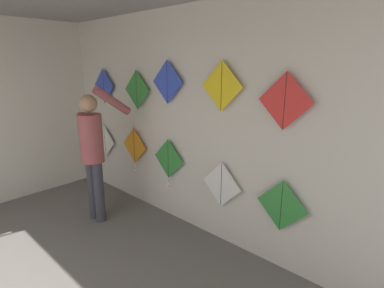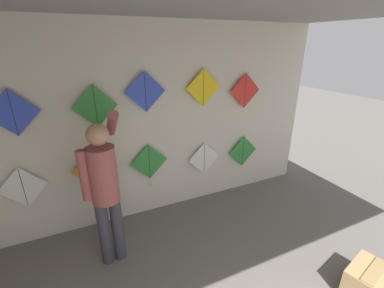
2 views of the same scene
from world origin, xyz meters
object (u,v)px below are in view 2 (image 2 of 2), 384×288
at_px(kite_6, 95,106).
at_px(kite_7, 145,92).
at_px(cardboard_box, 371,284).
at_px(kite_3, 204,158).
at_px(kite_5, 13,113).
at_px(kite_9, 245,91).
at_px(kite_4, 243,151).
at_px(kite_0, 23,188).
at_px(kite_1, 94,171).
at_px(kite_8, 204,88).
at_px(kite_2, 149,163).
at_px(shopkeeper, 104,184).

xyz_separation_m(kite_6, kite_7, (0.64, 0.00, 0.13)).
relative_size(cardboard_box, kite_3, 1.01).
distance_m(kite_5, kite_9, 3.12).
bearing_deg(kite_3, kite_4, 0.00).
distance_m(kite_4, kite_7, 2.02).
relative_size(kite_0, kite_1, 0.80).
bearing_deg(kite_6, kite_8, 0.00).
bearing_deg(kite_0, kite_6, 0.00).
xyz_separation_m(kite_3, kite_8, (-0.03, 0.00, 1.14)).
bearing_deg(kite_5, kite_1, -0.05).
bearing_deg(kite_8, kite_0, 180.00).
xyz_separation_m(cardboard_box, kite_7, (-1.63, 2.37, 1.73)).
bearing_deg(kite_4, kite_3, 180.00).
distance_m(kite_3, kite_8, 1.14).
bearing_deg(kite_1, kite_2, 0.00).
height_order(shopkeeper, kite_2, shopkeeper).
bearing_deg(kite_1, kite_6, 0.31).
bearing_deg(kite_2, kite_7, 3.58).
height_order(kite_1, kite_7, kite_7).
bearing_deg(kite_7, kite_1, -179.95).
height_order(cardboard_box, kite_8, kite_8).
bearing_deg(cardboard_box, kite_8, 107.80).
bearing_deg(kite_2, cardboard_box, -55.36).
xyz_separation_m(kite_0, kite_7, (1.61, 0.00, 1.06)).
relative_size(kite_0, kite_9, 1.00).
relative_size(shopkeeper, kite_9, 3.39).
distance_m(kite_3, kite_4, 0.76).
relative_size(kite_2, kite_8, 1.25).
height_order(kite_3, kite_7, kite_7).
relative_size(shopkeeper, kite_4, 3.39).
distance_m(kite_8, kite_9, 0.75).
bearing_deg(cardboard_box, kite_4, 89.23).
distance_m(kite_4, kite_6, 2.52).
height_order(kite_2, kite_8, kite_8).
distance_m(kite_3, kite_6, 1.85).
relative_size(kite_1, kite_2, 1.00).
bearing_deg(kite_2, shopkeeper, -134.45).
height_order(cardboard_box, kite_3, kite_3).
height_order(kite_0, kite_8, kite_8).
distance_m(kite_2, kite_6, 1.12).
bearing_deg(shopkeeper, kite_1, 92.32).
relative_size(kite_3, kite_7, 1.00).
relative_size(kite_0, kite_3, 1.00).
height_order(kite_2, kite_5, kite_5).
relative_size(kite_5, kite_6, 1.00).
bearing_deg(kite_7, shopkeeper, -134.87).
relative_size(shopkeeper, kite_6, 3.39).
xyz_separation_m(kite_4, kite_6, (-2.30, 0.00, 1.02)).
bearing_deg(kite_9, kite_5, 180.00).
height_order(kite_3, kite_5, kite_5).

